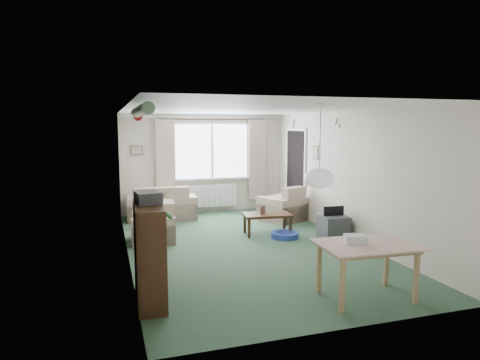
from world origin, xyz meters
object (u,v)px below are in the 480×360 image
object	(u,v)px
armchair_corner	(283,203)
dining_table	(366,272)
armchair_left	(153,222)
sofa	(162,202)
tv_cube	(333,228)
coffee_table	(267,224)
bookshelf	(149,253)
houseplant	(155,231)
pet_bed	(285,235)

from	to	relation	value
armchair_corner	dining_table	world-z (taller)	armchair_corner
armchair_corner	armchair_left	size ratio (longest dim) A/B	1.08
sofa	armchair_corner	distance (m)	2.76
sofa	dining_table	bearing A→B (deg)	113.01
tv_cube	coffee_table	bearing A→B (deg)	146.73
bookshelf	dining_table	size ratio (longest dim) A/B	1.12
armchair_left	bookshelf	world-z (taller)	bookshelf
bookshelf	dining_table	distance (m)	2.66
houseplant	tv_cube	size ratio (longest dim) A/B	2.39
dining_table	houseplant	bearing A→B (deg)	143.68
bookshelf	tv_cube	size ratio (longest dim) A/B	2.35
sofa	pet_bed	world-z (taller)	sofa
coffee_table	sofa	bearing A→B (deg)	130.78
sofa	armchair_corner	size ratio (longest dim) A/B	1.74
tv_cube	pet_bed	size ratio (longest dim) A/B	0.96
dining_table	sofa	bearing A→B (deg)	108.75
pet_bed	sofa	bearing A→B (deg)	129.91
dining_table	tv_cube	distance (m)	2.70
sofa	dining_table	xyz separation A→B (m)	(1.82, -5.35, -0.05)
coffee_table	pet_bed	distance (m)	0.44
dining_table	tv_cube	size ratio (longest dim) A/B	2.09
houseplant	tv_cube	xyz separation A→B (m)	(3.35, 0.77, -0.38)
sofa	armchair_left	xyz separation A→B (m)	(-0.40, -1.88, -0.02)
armchair_left	houseplant	world-z (taller)	houseplant
armchair_corner	tv_cube	size ratio (longest dim) A/B	1.72
dining_table	pet_bed	size ratio (longest dim) A/B	2.01
sofa	coffee_table	xyz separation A→B (m)	(1.78, -2.07, -0.18)
sofa	tv_cube	xyz separation A→B (m)	(2.80, -2.84, -0.15)
bookshelf	pet_bed	xyz separation A→B (m)	(2.75, 2.26, -0.55)
armchair_corner	dining_table	bearing A→B (deg)	57.33
sofa	dining_table	size ratio (longest dim) A/B	1.43
armchair_corner	houseplant	world-z (taller)	houseplant
armchair_corner	tv_cube	bearing A→B (deg)	74.13
armchair_left	pet_bed	distance (m)	2.49
armchair_left	dining_table	size ratio (longest dim) A/B	0.76
tv_cube	pet_bed	world-z (taller)	tv_cube
sofa	bookshelf	xyz separation A→B (m)	(-0.74, -4.66, 0.22)
bookshelf	houseplant	distance (m)	1.07
armchair_corner	bookshelf	bearing A→B (deg)	25.13
bookshelf	armchair_left	bearing A→B (deg)	84.82
armchair_corner	dining_table	distance (m)	4.43
sofa	pet_bed	bearing A→B (deg)	134.17
coffee_table	houseplant	world-z (taller)	houseplant
bookshelf	pet_bed	bearing A→B (deg)	41.14
sofa	bookshelf	world-z (taller)	bookshelf
sofa	coffee_table	bearing A→B (deg)	135.04
armchair_corner	houseplant	size ratio (longest dim) A/B	0.72
coffee_table	dining_table	size ratio (longest dim) A/B	0.85
armchair_left	pet_bed	world-z (taller)	armchair_left
pet_bed	dining_table	bearing A→B (deg)	-93.76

